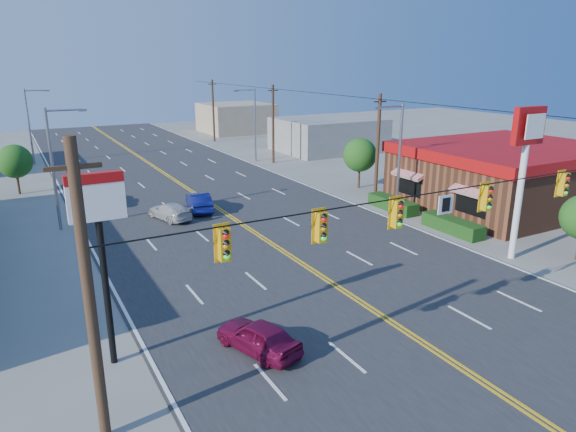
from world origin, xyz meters
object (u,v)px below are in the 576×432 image
car_magenta (258,338)px  car_silver (102,198)px  kfc_pylon (525,153)px  car_white (170,212)px  car_blue (199,202)px  signal_span (419,223)px  kfc (505,175)px  pizza_hut_sign (100,230)px

car_magenta → car_silver: size_ratio=0.88×
kfc_pylon → car_silver: 29.99m
car_magenta → car_white: 18.72m
car_white → car_silver: size_ratio=0.95×
car_blue → car_white: 2.74m
car_blue → signal_span: bearing=103.8°
kfc_pylon → car_blue: 22.25m
car_blue → car_white: size_ratio=1.05×
car_magenta → car_blue: size_ratio=0.88×
car_blue → car_silver: bearing=-31.4°
kfc → car_blue: (-21.33, 9.66, -1.69)m
car_magenta → car_silver: car_magenta is taller
car_silver → kfc: bearing=159.1°
car_blue → car_white: car_blue is taller
kfc → car_silver: kfc is taller
kfc → pizza_hut_sign: 32.04m
car_blue → car_silver: size_ratio=1.00×
signal_span → car_blue: bearing=93.5°
car_blue → car_white: bearing=32.8°
pizza_hut_sign → car_magenta: 7.07m
signal_span → kfc: (20.02, 12.00, -2.51)m
signal_span → car_silver: (-7.32, 27.01, -4.30)m
signal_span → kfc: 23.47m
signal_span → pizza_hut_sign: 11.60m
car_silver → kfc_pylon: bearing=136.6°
car_white → pizza_hut_sign: bearing=51.8°
signal_span → car_silver: signal_span is taller
car_magenta → car_white: (2.02, 18.61, -0.05)m
pizza_hut_sign → car_silver: size_ratio=1.63×
kfc_pylon → car_magenta: (-16.98, -2.00, -5.42)m
pizza_hut_sign → car_blue: pizza_hut_sign is taller
kfc → car_magenta: size_ratio=4.42×
kfc → kfc_pylon: 12.52m
pizza_hut_sign → kfc: bearing=14.5°
kfc_pylon → car_white: kfc_pylon is taller
kfc → pizza_hut_sign: bearing=-165.5°
kfc_pylon → pizza_hut_sign: bearing=180.0°
pizza_hut_sign → car_magenta: bearing=-21.7°
kfc_pylon → car_white: size_ratio=2.13×
pizza_hut_sign → car_silver: 23.74m
car_white → kfc_pylon: bearing=116.7°
car_white → car_silver: (-3.48, 6.40, 0.00)m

